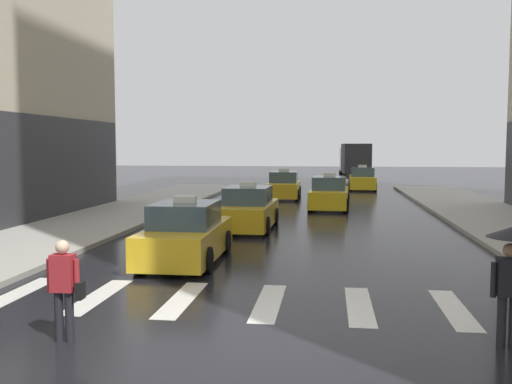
% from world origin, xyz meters
% --- Properties ---
extents(ground_plane, '(160.00, 160.00, 0.00)m').
position_xyz_m(ground_plane, '(0.00, 0.00, 0.00)').
color(ground_plane, black).
extents(crosswalk_markings, '(11.30, 2.80, 0.01)m').
position_xyz_m(crosswalk_markings, '(-0.00, 3.00, 0.00)').
color(crosswalk_markings, silver).
rests_on(crosswalk_markings, ground).
extents(taxi_lead, '(1.96, 4.55, 1.80)m').
position_xyz_m(taxi_lead, '(-2.67, 6.75, 0.72)').
color(taxi_lead, gold).
rests_on(taxi_lead, ground).
extents(taxi_second, '(2.00, 4.57, 1.80)m').
position_xyz_m(taxi_second, '(-1.84, 12.90, 0.72)').
color(taxi_second, gold).
rests_on(taxi_second, ground).
extents(taxi_third, '(2.10, 4.62, 1.80)m').
position_xyz_m(taxi_third, '(1.20, 20.37, 0.72)').
color(taxi_third, yellow).
rests_on(taxi_third, ground).
extents(taxi_fourth, '(1.97, 4.56, 1.80)m').
position_xyz_m(taxi_fourth, '(-1.51, 25.68, 0.72)').
color(taxi_fourth, gold).
rests_on(taxi_fourth, ground).
extents(taxi_fifth, '(2.02, 4.58, 1.80)m').
position_xyz_m(taxi_fifth, '(3.56, 33.14, 0.72)').
color(taxi_fifth, yellow).
rests_on(taxi_fifth, ground).
extents(box_truck, '(2.53, 7.62, 3.35)m').
position_xyz_m(box_truck, '(3.39, 41.88, 1.85)').
color(box_truck, '#2D2D2D').
rests_on(box_truck, ground).
extents(pedestrian_with_handbag, '(0.60, 0.24, 1.65)m').
position_xyz_m(pedestrian_with_handbag, '(-3.01, 0.33, 0.93)').
color(pedestrian_with_handbag, black).
rests_on(pedestrian_with_handbag, ground).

